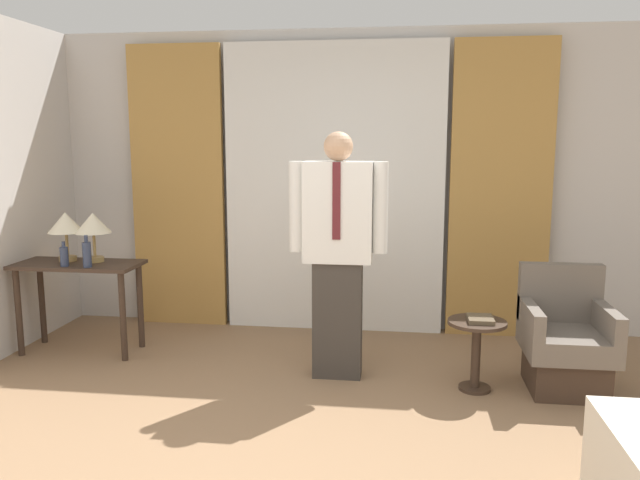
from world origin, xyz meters
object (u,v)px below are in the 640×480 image
desk (79,280)px  bottle_by_lamp (64,256)px  person (338,247)px  side_table (476,343)px  table_lamp_left (66,225)px  bottle_near_edge (87,254)px  book (480,319)px  armchair (565,344)px  table_lamp_right (93,225)px

desk → bottle_by_lamp: bottle_by_lamp is taller
person → side_table: bearing=-8.2°
side_table → desk: bearing=172.6°
table_lamp_left → bottle_by_lamp: bearing=-66.9°
bottle_near_edge → book: bottle_near_edge is taller
table_lamp_left → armchair: (3.87, -0.35, -0.73)m
bottle_by_lamp → desk: bearing=78.2°
desk → armchair: bearing=-4.4°
bottle_by_lamp → armchair: 3.82m
side_table → book: size_ratio=2.40×
bottle_by_lamp → book: size_ratio=0.95×
desk → bottle_near_edge: bearing=-42.6°
bottle_near_edge → side_table: bottle_near_edge is taller
armchair → bottle_near_edge: bearing=177.8°
side_table → table_lamp_left: bearing=171.8°
person → book: bearing=-8.4°
desk → table_lamp_right: 0.47m
table_lamp_right → desk: bearing=-152.0°
person → armchair: (1.60, -0.03, -0.65)m
desk → bottle_near_edge: (0.17, -0.15, 0.25)m
table_lamp_right → armchair: (3.63, -0.35, -0.73)m
book → desk: bearing=172.6°
person → side_table: 1.17m
desk → side_table: size_ratio=2.01×
bottle_by_lamp → side_table: (3.16, -0.26, -0.49)m
person → book: 1.11m
table_lamp_right → side_table: (3.01, -0.47, -0.71)m
desk → armchair: armchair is taller
desk → side_table: (3.13, -0.41, -0.26)m
bottle_near_edge → armchair: bottle_near_edge is taller
person → table_lamp_left: bearing=171.8°
armchair → book: 0.64m
table_lamp_left → side_table: bearing=-8.2°
table_lamp_right → bottle_by_lamp: bearing=-125.7°
armchair → side_table: bearing=-169.7°
bottle_by_lamp → person: 2.19m
desk → book: (3.15, -0.41, -0.09)m
bottle_near_edge → side_table: (2.97, -0.25, -0.51)m
desk → book: desk is taller
person → side_table: person is taller
person → armchair: bearing=-1.0°
bottle_near_edge → armchair: bearing=-2.2°
table_lamp_left → table_lamp_right: same height
bottle_by_lamp → person: person is taller
bottle_near_edge → armchair: (3.59, -0.14, -0.53)m
side_table → bottle_by_lamp: bearing=175.3°
person → desk: bearing=173.0°
bottle_by_lamp → side_table: 3.21m
desk → table_lamp_left: table_lamp_left is taller
table_lamp_left → desk: bearing=-28.0°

